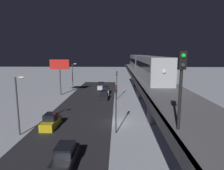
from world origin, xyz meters
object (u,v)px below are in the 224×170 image
at_px(sedan_yellow, 51,122).
at_px(sedan_black_2, 65,157).
at_px(subway_train, 143,64).
at_px(commercial_billboard, 60,68).
at_px(traffic_light_near, 116,102).
at_px(rail_signal, 181,77).
at_px(sedan_black, 104,96).
at_px(traffic_light_mid, 117,81).
at_px(sedan_silver, 106,91).
at_px(sedan_white, 101,86).

distance_m(sedan_yellow, sedan_black_2, 10.40).
height_order(subway_train, commercial_billboard, subway_train).
bearing_deg(traffic_light_near, rail_signal, 102.94).
bearing_deg(rail_signal, subway_train, -93.79).
xyz_separation_m(sedan_black, traffic_light_mid, (-2.90, -0.08, 3.40)).
relative_size(sedan_black, sedan_black_2, 0.93).
bearing_deg(rail_signal, sedan_silver, -81.01).
distance_m(rail_signal, sedan_yellow, 22.40).
xyz_separation_m(rail_signal, traffic_light_mid, (3.34, -33.53, -5.07)).
relative_size(subway_train, sedan_black, 8.54).
relative_size(traffic_light_near, commercial_billboard, 0.72).
height_order(rail_signal, sedan_black_2, rail_signal).
height_order(rail_signal, sedan_black, rail_signal).
distance_m(sedan_black_2, sedan_silver, 32.41).
bearing_deg(traffic_light_near, commercial_billboard, -58.58).
bearing_deg(rail_signal, commercial_billboard, -65.12).
xyz_separation_m(subway_train, sedan_white, (10.05, -16.29, -7.53)).
distance_m(traffic_light_near, traffic_light_mid, 18.97).
xyz_separation_m(sedan_black_2, sedan_silver, (-1.80, -32.36, -0.00)).
bearing_deg(traffic_light_mid, rail_signal, 95.70).
xyz_separation_m(sedan_black, traffic_light_near, (-2.90, 18.89, 3.40)).
xyz_separation_m(rail_signal, traffic_light_near, (3.34, -14.56, -5.07)).
bearing_deg(subway_train, commercial_billboard, -20.80).
distance_m(rail_signal, traffic_light_mid, 34.07).
bearing_deg(subway_train, traffic_light_near, 71.22).
height_order(subway_train, rail_signal, rail_signal).
bearing_deg(sedan_black_2, sedan_silver, 86.82).
bearing_deg(traffic_light_mid, sedan_yellow, 61.45).
bearing_deg(sedan_black, sedan_black_2, -93.91).
height_order(sedan_white, sedan_yellow, same).
relative_size(sedan_black, traffic_light_near, 0.67).
relative_size(sedan_white, traffic_light_near, 0.64).
xyz_separation_m(sedan_black_2, traffic_light_near, (-4.70, -7.45, 3.40)).
height_order(rail_signal, traffic_light_near, rail_signal).
distance_m(rail_signal, sedan_black, 35.06).
xyz_separation_m(sedan_black, sedan_yellow, (6.40, 17.01, 0.00)).
bearing_deg(traffic_light_near, sedan_black_2, 57.75).
distance_m(subway_train, sedan_silver, 14.45).
distance_m(sedan_black, traffic_light_mid, 4.47).
distance_m(sedan_silver, traffic_light_mid, 7.43).
relative_size(sedan_white, sedan_black, 0.95).
bearing_deg(sedan_yellow, sedan_white, -98.67).
relative_size(sedan_black_2, traffic_light_near, 0.73).
distance_m(sedan_yellow, traffic_light_mid, 19.76).
bearing_deg(subway_train, sedan_black_2, 66.56).
xyz_separation_m(sedan_white, sedan_yellow, (4.60, 30.16, 0.01)).
bearing_deg(sedan_white, sedan_silver, -75.82).
height_order(rail_signal, sedan_silver, rail_signal).
bearing_deg(sedan_black_2, sedan_yellow, 116.25).
bearing_deg(sedan_black_2, subway_train, 66.56).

